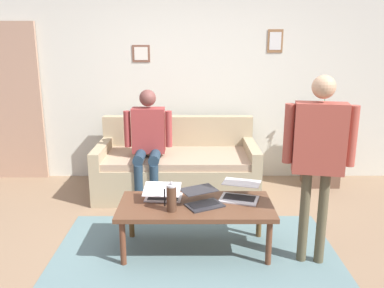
{
  "coord_description": "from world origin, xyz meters",
  "views": [
    {
      "loc": [
        -0.01,
        3.1,
        1.83
      ],
      "look_at": [
        -0.02,
        -0.84,
        0.8
      ],
      "focal_mm": 37.52,
      "sensor_mm": 36.0,
      "label": 1
    }
  ],
  "objects_px": {
    "person_seated": "(148,139)",
    "french_press": "(171,198)",
    "coffee_table": "(196,209)",
    "person_standing": "(319,147)",
    "laptop_left": "(240,193)",
    "laptop_center": "(163,195)",
    "flower_vase": "(325,113)",
    "laptop_right": "(202,200)",
    "couch": "(177,168)",
    "side_shelf": "(322,155)",
    "interior_door": "(10,103)"
  },
  "relations": [
    {
      "from": "coffee_table",
      "to": "person_standing",
      "type": "relative_size",
      "value": 0.85
    },
    {
      "from": "coffee_table",
      "to": "french_press",
      "type": "distance_m",
      "value": 0.3
    },
    {
      "from": "person_seated",
      "to": "french_press",
      "type": "bearing_deg",
      "value": 103.82
    },
    {
      "from": "laptop_right",
      "to": "side_shelf",
      "type": "relative_size",
      "value": 0.52
    },
    {
      "from": "laptop_center",
      "to": "person_seated",
      "type": "distance_m",
      "value": 1.14
    },
    {
      "from": "side_shelf",
      "to": "coffee_table",
      "type": "bearing_deg",
      "value": 45.66
    },
    {
      "from": "side_shelf",
      "to": "flower_vase",
      "type": "height_order",
      "value": "flower_vase"
    },
    {
      "from": "laptop_center",
      "to": "couch",
      "type": "bearing_deg",
      "value": -93.52
    },
    {
      "from": "interior_door",
      "to": "laptop_right",
      "type": "height_order",
      "value": "interior_door"
    },
    {
      "from": "interior_door",
      "to": "coffee_table",
      "type": "bearing_deg",
      "value": 140.79
    },
    {
      "from": "laptop_left",
      "to": "interior_door",
      "type": "bearing_deg",
      "value": -33.01
    },
    {
      "from": "couch",
      "to": "coffee_table",
      "type": "xyz_separation_m",
      "value": [
        -0.21,
        1.43,
        0.09
      ]
    },
    {
      "from": "laptop_right",
      "to": "side_shelf",
      "type": "bearing_deg",
      "value": -133.21
    },
    {
      "from": "laptop_left",
      "to": "flower_vase",
      "type": "distance_m",
      "value": 2.01
    },
    {
      "from": "laptop_right",
      "to": "person_seated",
      "type": "relative_size",
      "value": 0.32
    },
    {
      "from": "laptop_right",
      "to": "side_shelf",
      "type": "height_order",
      "value": "side_shelf"
    },
    {
      "from": "couch",
      "to": "coffee_table",
      "type": "distance_m",
      "value": 1.44
    },
    {
      "from": "interior_door",
      "to": "laptop_center",
      "type": "bearing_deg",
      "value": 138.83
    },
    {
      "from": "laptop_center",
      "to": "side_shelf",
      "type": "height_order",
      "value": "side_shelf"
    },
    {
      "from": "laptop_center",
      "to": "person_seated",
      "type": "height_order",
      "value": "person_seated"
    },
    {
      "from": "laptop_right",
      "to": "laptop_center",
      "type": "bearing_deg",
      "value": -18.41
    },
    {
      "from": "couch",
      "to": "laptop_center",
      "type": "relative_size",
      "value": 5.51
    },
    {
      "from": "laptop_left",
      "to": "laptop_right",
      "type": "distance_m",
      "value": 0.37
    },
    {
      "from": "coffee_table",
      "to": "person_standing",
      "type": "xyz_separation_m",
      "value": [
        -0.97,
        0.19,
        0.61
      ]
    },
    {
      "from": "laptop_right",
      "to": "couch",
      "type": "bearing_deg",
      "value": -79.31
    },
    {
      "from": "laptop_left",
      "to": "side_shelf",
      "type": "height_order",
      "value": "side_shelf"
    },
    {
      "from": "laptop_right",
      "to": "flower_vase",
      "type": "bearing_deg",
      "value": -133.16
    },
    {
      "from": "french_press",
      "to": "coffee_table",
      "type": "bearing_deg",
      "value": -145.29
    },
    {
      "from": "person_standing",
      "to": "laptop_center",
      "type": "bearing_deg",
      "value": -13.52
    },
    {
      "from": "side_shelf",
      "to": "person_standing",
      "type": "height_order",
      "value": "person_standing"
    },
    {
      "from": "laptop_center",
      "to": "person_standing",
      "type": "bearing_deg",
      "value": 166.48
    },
    {
      "from": "couch",
      "to": "coffee_table",
      "type": "relative_size",
      "value": 1.42
    },
    {
      "from": "person_standing",
      "to": "side_shelf",
      "type": "bearing_deg",
      "value": -109.47
    },
    {
      "from": "laptop_right",
      "to": "french_press",
      "type": "relative_size",
      "value": 1.58
    },
    {
      "from": "laptop_left",
      "to": "flower_vase",
      "type": "bearing_deg",
      "value": -128.71
    },
    {
      "from": "french_press",
      "to": "person_seated",
      "type": "distance_m",
      "value": 1.39
    },
    {
      "from": "person_standing",
      "to": "laptop_left",
      "type": "bearing_deg",
      "value": -30.04
    },
    {
      "from": "laptop_center",
      "to": "interior_door",
      "type": "bearing_deg",
      "value": -41.17
    },
    {
      "from": "person_standing",
      "to": "person_seated",
      "type": "height_order",
      "value": "person_standing"
    },
    {
      "from": "interior_door",
      "to": "person_standing",
      "type": "xyz_separation_m",
      "value": [
        -3.38,
        2.15,
        -0.02
      ]
    },
    {
      "from": "laptop_left",
      "to": "couch",
      "type": "bearing_deg",
      "value": -64.57
    },
    {
      "from": "french_press",
      "to": "person_seated",
      "type": "relative_size",
      "value": 0.2
    },
    {
      "from": "laptop_left",
      "to": "laptop_right",
      "type": "relative_size",
      "value": 1.02
    },
    {
      "from": "laptop_left",
      "to": "laptop_center",
      "type": "distance_m",
      "value": 0.69
    },
    {
      "from": "flower_vase",
      "to": "person_standing",
      "type": "xyz_separation_m",
      "value": [
        0.65,
        1.86,
        0.07
      ]
    },
    {
      "from": "interior_door",
      "to": "flower_vase",
      "type": "relative_size",
      "value": 4.42
    },
    {
      "from": "laptop_left",
      "to": "laptop_right",
      "type": "xyz_separation_m",
      "value": [
        0.34,
        0.14,
        -0.0
      ]
    },
    {
      "from": "couch",
      "to": "laptop_left",
      "type": "distance_m",
      "value": 1.44
    },
    {
      "from": "interior_door",
      "to": "coffee_table",
      "type": "relative_size",
      "value": 1.53
    },
    {
      "from": "laptop_right",
      "to": "person_standing",
      "type": "distance_m",
      "value": 1.07
    }
  ]
}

